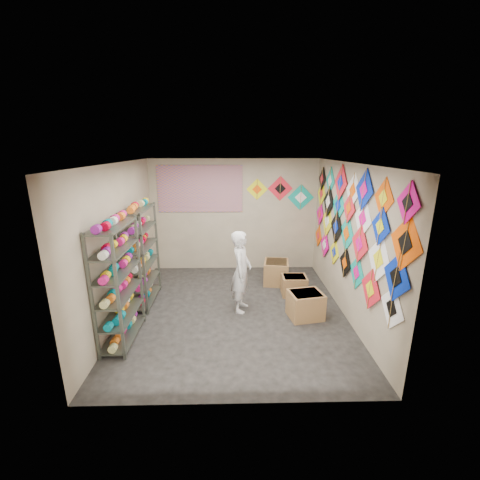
{
  "coord_description": "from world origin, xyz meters",
  "views": [
    {
      "loc": [
        -0.03,
        -5.39,
        2.96
      ],
      "look_at": [
        0.1,
        0.3,
        1.3
      ],
      "focal_mm": 24.0,
      "sensor_mm": 36.0,
      "label": 1
    }
  ],
  "objects_px": {
    "shelf_rack_front": "(118,284)",
    "carton_c": "(276,272)",
    "shelf_rack_back": "(142,256)",
    "carton_b": "(294,286)",
    "carton_a": "(305,305)",
    "shopkeeper": "(241,272)"
  },
  "relations": [
    {
      "from": "shelf_rack_front",
      "to": "carton_c",
      "type": "height_order",
      "value": "shelf_rack_front"
    },
    {
      "from": "shelf_rack_back",
      "to": "carton_b",
      "type": "xyz_separation_m",
      "value": [
        3.0,
        0.22,
        -0.75
      ]
    },
    {
      "from": "shelf_rack_back",
      "to": "carton_a",
      "type": "xyz_separation_m",
      "value": [
        3.04,
        -0.69,
        -0.71
      ]
    },
    {
      "from": "shelf_rack_back",
      "to": "shopkeeper",
      "type": "distance_m",
      "value": 1.94
    },
    {
      "from": "carton_c",
      "to": "shelf_rack_front",
      "type": "bearing_deg",
      "value": -133.09
    },
    {
      "from": "shelf_rack_front",
      "to": "shopkeeper",
      "type": "xyz_separation_m",
      "value": [
        1.9,
        0.92,
        -0.19
      ]
    },
    {
      "from": "shopkeeper",
      "to": "carton_b",
      "type": "xyz_separation_m",
      "value": [
        1.11,
        0.6,
        -0.56
      ]
    },
    {
      "from": "carton_c",
      "to": "carton_a",
      "type": "bearing_deg",
      "value": -69.28
    },
    {
      "from": "shelf_rack_front",
      "to": "carton_b",
      "type": "distance_m",
      "value": 3.45
    },
    {
      "from": "shelf_rack_front",
      "to": "shopkeeper",
      "type": "height_order",
      "value": "shelf_rack_front"
    },
    {
      "from": "carton_b",
      "to": "shelf_rack_back",
      "type": "bearing_deg",
      "value": -174.55
    },
    {
      "from": "carton_a",
      "to": "shopkeeper",
      "type": "bearing_deg",
      "value": 153.79
    },
    {
      "from": "shelf_rack_front",
      "to": "shopkeeper",
      "type": "distance_m",
      "value": 2.12
    },
    {
      "from": "shelf_rack_back",
      "to": "carton_a",
      "type": "height_order",
      "value": "shelf_rack_back"
    },
    {
      "from": "shelf_rack_front",
      "to": "carton_b",
      "type": "xyz_separation_m",
      "value": [
        3.0,
        1.52,
        -0.75
      ]
    },
    {
      "from": "shelf_rack_front",
      "to": "shelf_rack_back",
      "type": "xyz_separation_m",
      "value": [
        0.0,
        1.3,
        0.0
      ]
    },
    {
      "from": "shopkeeper",
      "to": "carton_b",
      "type": "relative_size",
      "value": 3.06
    },
    {
      "from": "shelf_rack_back",
      "to": "carton_a",
      "type": "distance_m",
      "value": 3.2
    },
    {
      "from": "shelf_rack_front",
      "to": "shelf_rack_back",
      "type": "distance_m",
      "value": 1.3
    },
    {
      "from": "shelf_rack_back",
      "to": "carton_b",
      "type": "height_order",
      "value": "shelf_rack_back"
    },
    {
      "from": "carton_c",
      "to": "shopkeeper",
      "type": "bearing_deg",
      "value": -115.14
    },
    {
      "from": "shelf_rack_back",
      "to": "carton_c",
      "type": "relative_size",
      "value": 3.26
    }
  ]
}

